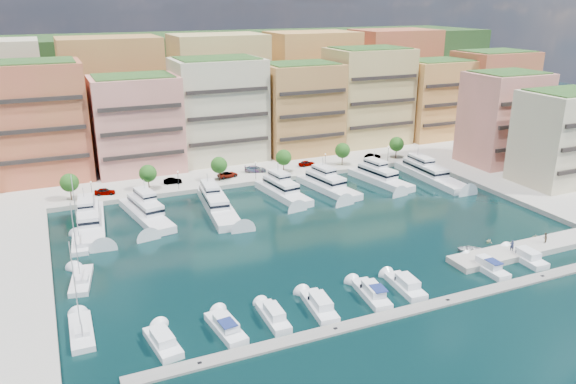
% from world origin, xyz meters
% --- Properties ---
extents(ground, '(400.00, 400.00, 0.00)m').
position_xyz_m(ground, '(0.00, 0.00, 0.00)').
color(ground, black).
rests_on(ground, ground).
extents(north_quay, '(220.00, 64.00, 2.00)m').
position_xyz_m(north_quay, '(0.00, 62.00, 0.00)').
color(north_quay, '#9E998E').
rests_on(north_quay, ground).
extents(hillside, '(240.00, 40.00, 58.00)m').
position_xyz_m(hillside, '(0.00, 110.00, 0.00)').
color(hillside, '#183214').
rests_on(hillside, ground).
extents(south_pontoon, '(72.00, 2.20, 0.35)m').
position_xyz_m(south_pontoon, '(-3.00, -30.00, 0.00)').
color(south_pontoon, gray).
rests_on(south_pontoon, ground).
extents(finger_pier, '(32.00, 5.00, 2.00)m').
position_xyz_m(finger_pier, '(30.00, -22.00, 0.00)').
color(finger_pier, '#9E998E').
rests_on(finger_pier, ground).
extents(apartment_1, '(20.00, 16.50, 26.80)m').
position_xyz_m(apartment_1, '(-44.00, 51.99, 14.31)').
color(apartment_1, '#C55241').
rests_on(apartment_1, north_quay).
extents(apartment_2, '(20.00, 15.50, 22.80)m').
position_xyz_m(apartment_2, '(-23.00, 49.99, 12.31)').
color(apartment_2, '#E68B80').
rests_on(apartment_2, north_quay).
extents(apartment_3, '(22.00, 16.50, 25.80)m').
position_xyz_m(apartment_3, '(-2.00, 51.99, 13.81)').
color(apartment_3, beige).
rests_on(apartment_3, north_quay).
extents(apartment_4, '(20.00, 15.50, 23.80)m').
position_xyz_m(apartment_4, '(20.00, 49.99, 12.81)').
color(apartment_4, '#BD8947').
rests_on(apartment_4, north_quay).
extents(apartment_5, '(22.00, 16.50, 26.80)m').
position_xyz_m(apartment_5, '(42.00, 51.99, 14.31)').
color(apartment_5, tan).
rests_on(apartment_5, north_quay).
extents(apartment_6, '(20.00, 15.50, 22.80)m').
position_xyz_m(apartment_6, '(64.00, 49.99, 12.31)').
color(apartment_6, '#D49C4D').
rests_on(apartment_6, north_quay).
extents(apartment_7, '(22.00, 16.50, 24.80)m').
position_xyz_m(apartment_7, '(84.00, 47.99, 13.31)').
color(apartment_7, '#C55241').
rests_on(apartment_7, north_quay).
extents(apartment_east_a, '(18.00, 14.50, 22.80)m').
position_xyz_m(apartment_east_a, '(62.00, 19.99, 12.31)').
color(apartment_east_a, '#E68B80').
rests_on(apartment_east_a, east_quay).
extents(apartment_east_b, '(18.00, 14.50, 20.80)m').
position_xyz_m(apartment_east_b, '(62.00, 1.99, 11.31)').
color(apartment_east_b, beige).
rests_on(apartment_east_b, east_quay).
extents(backblock_1, '(26.00, 18.00, 30.00)m').
position_xyz_m(backblock_1, '(-25.00, 74.00, 16.00)').
color(backblock_1, '#BD8947').
rests_on(backblock_1, north_quay).
extents(backblock_2, '(26.00, 18.00, 30.00)m').
position_xyz_m(backblock_2, '(5.00, 74.00, 16.00)').
color(backblock_2, tan).
rests_on(backblock_2, north_quay).
extents(backblock_3, '(26.00, 18.00, 30.00)m').
position_xyz_m(backblock_3, '(35.00, 74.00, 16.00)').
color(backblock_3, '#D49C4D').
rests_on(backblock_3, north_quay).
extents(backblock_4, '(26.00, 18.00, 30.00)m').
position_xyz_m(backblock_4, '(65.00, 74.00, 16.00)').
color(backblock_4, '#C55241').
rests_on(backblock_4, north_quay).
extents(tree_0, '(3.80, 3.80, 5.65)m').
position_xyz_m(tree_0, '(-40.00, 33.50, 4.74)').
color(tree_0, '#473323').
rests_on(tree_0, north_quay).
extents(tree_1, '(3.80, 3.80, 5.65)m').
position_xyz_m(tree_1, '(-24.00, 33.50, 4.74)').
color(tree_1, '#473323').
rests_on(tree_1, north_quay).
extents(tree_2, '(3.80, 3.80, 5.65)m').
position_xyz_m(tree_2, '(-8.00, 33.50, 4.74)').
color(tree_2, '#473323').
rests_on(tree_2, north_quay).
extents(tree_3, '(3.80, 3.80, 5.65)m').
position_xyz_m(tree_3, '(8.00, 33.50, 4.74)').
color(tree_3, '#473323').
rests_on(tree_3, north_quay).
extents(tree_4, '(3.80, 3.80, 5.65)m').
position_xyz_m(tree_4, '(24.00, 33.50, 4.74)').
color(tree_4, '#473323').
rests_on(tree_4, north_quay).
extents(tree_5, '(3.80, 3.80, 5.65)m').
position_xyz_m(tree_5, '(40.00, 33.50, 4.74)').
color(tree_5, '#473323').
rests_on(tree_5, north_quay).
extents(lamppost_0, '(0.30, 0.30, 4.20)m').
position_xyz_m(lamppost_0, '(-36.00, 31.20, 3.83)').
color(lamppost_0, black).
rests_on(lamppost_0, north_quay).
extents(lamppost_1, '(0.30, 0.30, 4.20)m').
position_xyz_m(lamppost_1, '(-18.00, 31.20, 3.83)').
color(lamppost_1, black).
rests_on(lamppost_1, north_quay).
extents(lamppost_2, '(0.30, 0.30, 4.20)m').
position_xyz_m(lamppost_2, '(0.00, 31.20, 3.83)').
color(lamppost_2, black).
rests_on(lamppost_2, north_quay).
extents(lamppost_3, '(0.30, 0.30, 4.20)m').
position_xyz_m(lamppost_3, '(18.00, 31.20, 3.83)').
color(lamppost_3, black).
rests_on(lamppost_3, north_quay).
extents(lamppost_4, '(0.30, 0.30, 4.20)m').
position_xyz_m(lamppost_4, '(36.00, 31.20, 3.83)').
color(lamppost_4, black).
rests_on(lamppost_4, north_quay).
extents(yacht_0, '(6.54, 21.51, 7.30)m').
position_xyz_m(yacht_0, '(-37.53, 19.30, 1.21)').
color(yacht_0, white).
rests_on(yacht_0, ground).
extents(yacht_1, '(7.86, 20.45, 7.30)m').
position_xyz_m(yacht_1, '(-27.30, 19.80, 1.09)').
color(yacht_1, white).
rests_on(yacht_1, ground).
extents(yacht_2, '(6.74, 23.27, 7.30)m').
position_xyz_m(yacht_2, '(-13.19, 18.50, 1.21)').
color(yacht_2, white).
rests_on(yacht_2, ground).
extents(yacht_3, '(6.83, 17.92, 7.30)m').
position_xyz_m(yacht_3, '(2.18, 21.00, 1.21)').
color(yacht_3, white).
rests_on(yacht_3, ground).
extents(yacht_4, '(7.97, 19.01, 7.30)m').
position_xyz_m(yacht_4, '(12.90, 20.51, 1.09)').
color(yacht_4, white).
rests_on(yacht_4, ground).
extents(yacht_5, '(7.53, 18.70, 7.30)m').
position_xyz_m(yacht_5, '(26.61, 20.66, 1.21)').
color(yacht_5, white).
rests_on(yacht_5, ground).
extents(yacht_6, '(5.38, 23.49, 7.30)m').
position_xyz_m(yacht_6, '(39.01, 18.27, 1.21)').
color(yacht_6, white).
rests_on(yacht_6, ground).
extents(cruiser_0, '(3.72, 7.86, 2.55)m').
position_xyz_m(cruiser_0, '(-33.14, -24.58, 0.55)').
color(cruiser_0, white).
rests_on(cruiser_0, ground).
extents(cruiser_1, '(3.61, 8.48, 2.66)m').
position_xyz_m(cruiser_1, '(-25.04, -24.61, 0.57)').
color(cruiser_1, white).
rests_on(cruiser_1, ground).
extents(cruiser_2, '(2.53, 7.87, 2.55)m').
position_xyz_m(cruiser_2, '(-18.44, -24.59, 0.55)').
color(cruiser_2, white).
rests_on(cruiser_2, ground).
extents(cruiser_3, '(3.51, 8.85, 2.55)m').
position_xyz_m(cruiser_3, '(-11.59, -24.59, 0.55)').
color(cruiser_3, white).
rests_on(cruiser_3, ground).
extents(cruiser_4, '(3.60, 8.82, 2.66)m').
position_xyz_m(cruiser_4, '(-3.21, -24.61, 0.57)').
color(cruiser_4, white).
rests_on(cruiser_4, ground).
extents(cruiser_5, '(3.40, 8.29, 2.55)m').
position_xyz_m(cruiser_5, '(2.64, -24.59, 0.55)').
color(cruiser_5, white).
rests_on(cruiser_5, ground).
extents(cruiser_7, '(2.48, 8.35, 2.66)m').
position_xyz_m(cruiser_7, '(17.89, -24.61, 0.57)').
color(cruiser_7, white).
rests_on(cruiser_7, ground).
extents(cruiser_8, '(3.10, 7.71, 2.55)m').
position_xyz_m(cruiser_8, '(26.15, -24.58, 0.55)').
color(cruiser_8, white).
rests_on(cruiser_8, ground).
extents(sailboat_2, '(3.43, 9.29, 13.20)m').
position_xyz_m(sailboat_2, '(-40.09, 10.92, 0.31)').
color(sailboat_2, white).
rests_on(sailboat_2, ground).
extents(sailboat_0, '(2.94, 9.00, 13.20)m').
position_xyz_m(sailboat_0, '(-42.13, -17.87, 0.31)').
color(sailboat_0, white).
rests_on(sailboat_0, ground).
extents(sailboat_1, '(4.35, 9.53, 13.20)m').
position_xyz_m(sailboat_1, '(-41.03, -3.30, 0.31)').
color(sailboat_1, white).
rests_on(sailboat_1, ground).
extents(tender_0, '(4.69, 3.99, 0.82)m').
position_xyz_m(tender_0, '(20.35, -17.99, 0.41)').
color(tender_0, silver).
rests_on(tender_0, ground).
extents(tender_1, '(1.71, 1.59, 0.74)m').
position_xyz_m(tender_1, '(25.76, -16.50, 0.37)').
color(tender_1, beige).
rests_on(tender_1, ground).
extents(tender_3, '(1.71, 1.57, 0.77)m').
position_xyz_m(tender_3, '(34.82, -18.44, 0.38)').
color(tender_3, beige).
rests_on(tender_3, ground).
extents(car_0, '(4.54, 2.69, 1.45)m').
position_xyz_m(car_0, '(-33.24, 34.08, 1.72)').
color(car_0, gray).
rests_on(car_0, north_quay).
extents(car_1, '(4.24, 1.99, 1.34)m').
position_xyz_m(car_1, '(-18.31, 35.67, 1.67)').
color(car_1, gray).
rests_on(car_1, north_quay).
extents(car_2, '(5.16, 3.08, 1.34)m').
position_xyz_m(car_2, '(-5.46, 35.16, 1.67)').
color(car_2, gray).
rests_on(car_2, north_quay).
extents(car_3, '(5.55, 3.61, 1.50)m').
position_xyz_m(car_3, '(1.91, 36.64, 1.75)').
color(car_3, gray).
rests_on(car_3, north_quay).
extents(car_4, '(4.17, 1.73, 1.41)m').
position_xyz_m(car_4, '(15.47, 36.26, 1.71)').
color(car_4, gray).
rests_on(car_4, north_quay).
extents(car_5, '(4.70, 2.27, 1.48)m').
position_xyz_m(car_5, '(33.82, 35.08, 1.74)').
color(car_5, gray).
rests_on(car_5, north_quay).
extents(person_0, '(0.83, 0.77, 1.91)m').
position_xyz_m(person_0, '(25.31, -22.18, 1.95)').
color(person_0, '#272F4E').
rests_on(person_0, finger_pier).
extents(person_1, '(1.12, 1.03, 1.84)m').
position_xyz_m(person_1, '(32.84, -22.01, 1.92)').
color(person_1, brown).
rests_on(person_1, finger_pier).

